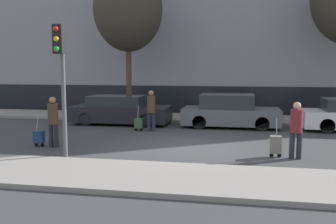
# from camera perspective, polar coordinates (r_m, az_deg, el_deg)

# --- Properties ---
(ground_plane) EXTENTS (80.00, 80.00, 0.00)m
(ground_plane) POSITION_cam_1_polar(r_m,az_deg,el_deg) (12.44, 3.83, -5.42)
(ground_plane) COLOR #38383A
(sidewalk_near) EXTENTS (28.00, 2.50, 0.12)m
(sidewalk_near) POSITION_cam_1_polar(r_m,az_deg,el_deg) (8.83, 0.88, -10.07)
(sidewalk_near) COLOR gray
(sidewalk_near) RESTS_ON ground_plane
(sidewalk_far) EXTENTS (28.00, 3.00, 0.12)m
(sidewalk_far) POSITION_cam_1_polar(r_m,az_deg,el_deg) (19.30, 6.32, -0.94)
(sidewalk_far) COLOR gray
(sidewalk_far) RESTS_ON ground_plane
(building_facade) EXTENTS (28.00, 2.96, 12.75)m
(building_facade) POSITION_cam_1_polar(r_m,az_deg,el_deg) (23.09, 7.25, 15.99)
(building_facade) COLOR gray
(building_facade) RESTS_ON ground_plane
(parked_car_0) EXTENTS (4.55, 1.92, 1.33)m
(parked_car_0) POSITION_cam_1_polar(r_m,az_deg,el_deg) (17.68, -7.29, 0.22)
(parked_car_0) COLOR black
(parked_car_0) RESTS_ON ground_plane
(parked_car_1) EXTENTS (4.23, 1.90, 1.46)m
(parked_car_1) POSITION_cam_1_polar(r_m,az_deg,el_deg) (16.83, 9.38, 0.01)
(parked_car_1) COLOR #4C5156
(parked_car_1) RESTS_ON ground_plane
(pedestrian_left) EXTENTS (0.35, 0.34, 1.68)m
(pedestrian_left) POSITION_cam_1_polar(r_m,az_deg,el_deg) (12.88, -17.11, -1.00)
(pedestrian_left) COLOR #23232D
(pedestrian_left) RESTS_ON ground_plane
(trolley_left) EXTENTS (0.34, 0.29, 1.06)m
(trolley_left) POSITION_cam_1_polar(r_m,az_deg,el_deg) (13.26, -19.06, -3.62)
(trolley_left) COLOR navy
(trolley_left) RESTS_ON ground_plane
(pedestrian_center) EXTENTS (0.35, 0.34, 1.70)m
(pedestrian_center) POSITION_cam_1_polar(r_m,az_deg,el_deg) (15.43, -2.59, 0.59)
(pedestrian_center) COLOR #23232D
(pedestrian_center) RESTS_ON ground_plane
(trolley_center) EXTENTS (0.34, 0.29, 1.05)m
(trolley_center) POSITION_cam_1_polar(r_m,az_deg,el_deg) (15.68, -4.51, -1.74)
(trolley_center) COLOR #335138
(trolley_center) RESTS_ON ground_plane
(pedestrian_right) EXTENTS (0.35, 0.34, 1.65)m
(pedestrian_right) POSITION_cam_1_polar(r_m,az_deg,el_deg) (11.34, 18.96, -2.16)
(pedestrian_right) COLOR #23232D
(pedestrian_right) RESTS_ON ground_plane
(trolley_right) EXTENTS (0.34, 0.29, 1.17)m
(trolley_right) POSITION_cam_1_polar(r_m,az_deg,el_deg) (11.46, 16.09, -4.81)
(trolley_right) COLOR slate
(trolley_right) RESTS_ON ground_plane
(traffic_light) EXTENTS (0.28, 0.47, 3.79)m
(traffic_light) POSITION_cam_1_polar(r_m,az_deg,el_deg) (10.87, -16.01, 6.95)
(traffic_light) COLOR #515154
(traffic_light) RESTS_ON ground_plane
(bare_tree_down_street) EXTENTS (3.46, 3.46, 7.55)m
(bare_tree_down_street) POSITION_cam_1_polar(r_m,az_deg,el_deg) (19.52, -6.11, 15.28)
(bare_tree_down_street) COLOR #4C3826
(bare_tree_down_street) RESTS_ON sidewalk_far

